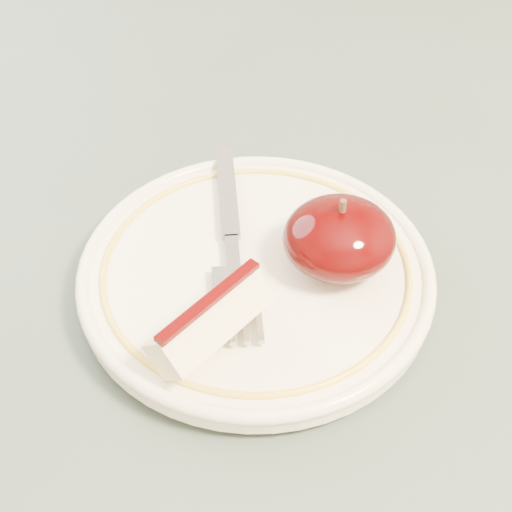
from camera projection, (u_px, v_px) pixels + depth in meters
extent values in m
cylinder|color=brown|center=(479.00, 209.00, 1.10)|extent=(0.05, 0.05, 0.71)
cube|color=#404E47|center=(310.00, 262.00, 0.49)|extent=(0.90, 0.90, 0.04)
cylinder|color=white|center=(256.00, 284.00, 0.45)|extent=(0.12, 0.12, 0.01)
cylinder|color=white|center=(256.00, 274.00, 0.44)|extent=(0.22, 0.22, 0.01)
torus|color=white|center=(256.00, 269.00, 0.44)|extent=(0.22, 0.22, 0.01)
torus|color=gold|center=(256.00, 267.00, 0.44)|extent=(0.19, 0.19, 0.00)
ellipsoid|color=black|center=(339.00, 238.00, 0.43)|extent=(0.07, 0.07, 0.04)
cylinder|color=#472D19|center=(343.00, 208.00, 0.41)|extent=(0.00, 0.00, 0.01)
cube|color=beige|center=(211.00, 322.00, 0.39)|extent=(0.08, 0.07, 0.03)
cube|color=#350102|center=(209.00, 300.00, 0.37)|extent=(0.06, 0.05, 0.00)
cube|color=#94979C|center=(227.00, 190.00, 0.48)|extent=(0.02, 0.09, 0.00)
cube|color=#94979C|center=(232.00, 252.00, 0.44)|extent=(0.01, 0.03, 0.00)
cube|color=#94979C|center=(235.00, 281.00, 0.42)|extent=(0.03, 0.02, 0.00)
cube|color=#94979C|center=(259.00, 316.00, 0.40)|extent=(0.01, 0.04, 0.00)
cube|color=#94979C|center=(245.00, 317.00, 0.40)|extent=(0.01, 0.04, 0.00)
cube|color=#94979C|center=(231.00, 318.00, 0.40)|extent=(0.01, 0.04, 0.00)
cube|color=#94979C|center=(217.00, 319.00, 0.40)|extent=(0.01, 0.04, 0.00)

